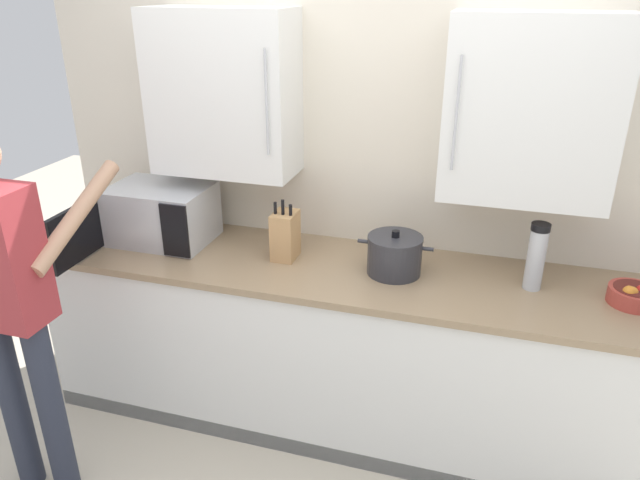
# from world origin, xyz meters

# --- Properties ---
(back_wall_tiled) EXTENTS (3.44, 0.44, 2.88)m
(back_wall_tiled) POSITION_xyz_m (-0.00, 1.16, 1.50)
(back_wall_tiled) COLOR beige
(back_wall_tiled) RESTS_ON ground_plane
(counter_unit) EXTENTS (3.14, 0.69, 0.91)m
(counter_unit) POSITION_xyz_m (0.00, 0.83, 0.45)
(counter_unit) COLOR white
(counter_unit) RESTS_ON ground_plane
(microwave_oven) EXTENTS (0.52, 0.73, 0.29)m
(microwave_oven) POSITION_xyz_m (-1.06, 0.87, 1.05)
(microwave_oven) COLOR #B7BABF
(microwave_oven) RESTS_ON counter_unit
(stock_pot) EXTENTS (0.35, 0.26, 0.21)m
(stock_pot) POSITION_xyz_m (0.19, 0.84, 1.00)
(stock_pot) COLOR #2D2D33
(stock_pot) RESTS_ON counter_unit
(thermos_flask) EXTENTS (0.08, 0.08, 0.31)m
(thermos_flask) POSITION_xyz_m (0.81, 0.87, 1.06)
(thermos_flask) COLOR #B7BABF
(thermos_flask) RESTS_ON counter_unit
(fruit_bowl) EXTENTS (0.20, 0.20, 0.09)m
(fruit_bowl) POSITION_xyz_m (1.21, 0.85, 0.95)
(fruit_bowl) COLOR #AD3D33
(fruit_bowl) RESTS_ON counter_unit
(knife_block) EXTENTS (0.11, 0.15, 0.31)m
(knife_block) POSITION_xyz_m (-0.35, 0.86, 1.03)
(knife_block) COLOR tan
(knife_block) RESTS_ON counter_unit
(person_figure) EXTENTS (0.46, 0.65, 1.69)m
(person_figure) POSITION_xyz_m (-1.23, 0.01, 1.01)
(person_figure) COLOR #282D3D
(person_figure) RESTS_ON ground_plane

